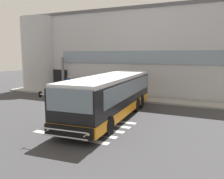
# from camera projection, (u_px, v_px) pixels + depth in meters

# --- Properties ---
(ground_plane) EXTENTS (80.00, 90.00, 0.02)m
(ground_plane) POSITION_uv_depth(u_px,v_px,m) (94.00, 109.00, 18.14)
(ground_plane) COLOR #353538
(ground_plane) RESTS_ON ground
(bay_paint_stripes) EXTENTS (4.40, 3.96, 0.01)m
(bay_paint_stripes) POSITION_uv_depth(u_px,v_px,m) (88.00, 127.00, 13.53)
(bay_paint_stripes) COLOR silver
(bay_paint_stripes) RESTS_ON ground
(terminal_building) EXTENTS (24.21, 13.80, 8.47)m
(terminal_building) POSITION_uv_depth(u_px,v_px,m) (138.00, 53.00, 28.20)
(terminal_building) COLOR #B7B7BC
(terminal_building) RESTS_ON ground
(boarding_curb) EXTENTS (26.41, 2.00, 0.15)m
(boarding_curb) POSITION_uv_depth(u_px,v_px,m) (120.00, 98.00, 22.41)
(boarding_curb) COLOR #9E9B93
(boarding_curb) RESTS_ON ground
(entry_support_column) EXTENTS (0.28, 0.28, 3.62)m
(entry_support_column) POSITION_uv_depth(u_px,v_px,m) (63.00, 74.00, 25.64)
(entry_support_column) COLOR slate
(entry_support_column) RESTS_ON boarding_curb
(bus_main_foreground) EXTENTS (3.50, 11.11, 2.70)m
(bus_main_foreground) POSITION_uv_depth(u_px,v_px,m) (111.00, 97.00, 15.53)
(bus_main_foreground) COLOR black
(bus_main_foreground) RESTS_ON ground
(passenger_near_column) EXTENTS (0.45, 0.43, 1.68)m
(passenger_near_column) POSITION_uv_depth(u_px,v_px,m) (68.00, 83.00, 25.23)
(passenger_near_column) COLOR #2D2D33
(passenger_near_column) RESTS_ON boarding_curb
(passenger_by_doorway) EXTENTS (0.50, 0.52, 1.68)m
(passenger_by_doorway) POSITION_uv_depth(u_px,v_px,m) (73.00, 83.00, 24.69)
(passenger_by_doorway) COLOR #4C4233
(passenger_by_doorway) RESTS_ON boarding_curb
(passenger_at_curb_edge) EXTENTS (0.58, 0.27, 1.68)m
(passenger_at_curb_edge) POSITION_uv_depth(u_px,v_px,m) (83.00, 85.00, 23.44)
(passenger_at_curb_edge) COLOR #1E2338
(passenger_at_curb_edge) RESTS_ON boarding_curb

